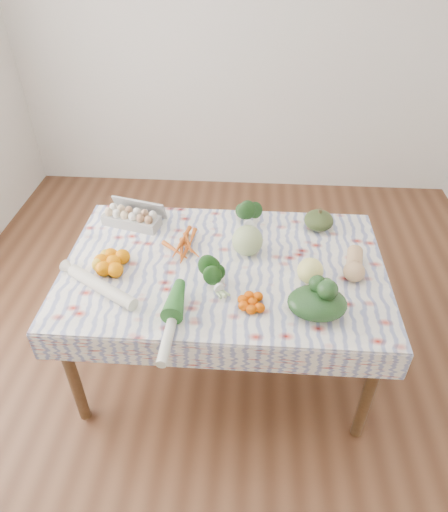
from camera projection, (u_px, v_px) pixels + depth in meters
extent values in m
plane|color=#56321D|center=(224.00, 359.00, 2.83)|extent=(4.50, 4.50, 0.00)
cube|color=silver|center=(243.00, 31.00, 3.73)|extent=(4.00, 0.04, 2.80)
cube|color=brown|center=(224.00, 270.00, 2.38)|extent=(1.60, 1.00, 0.04)
cylinder|color=brown|center=(73.00, 375.00, 2.31)|extent=(0.06, 0.06, 0.71)
cylinder|color=brown|center=(368.00, 392.00, 2.23)|extent=(0.06, 0.06, 0.71)
cylinder|color=brown|center=(117.00, 265.00, 3.00)|extent=(0.06, 0.06, 0.71)
cylinder|color=brown|center=(344.00, 276.00, 2.92)|extent=(0.06, 0.06, 0.71)
cube|color=white|center=(224.00, 266.00, 2.37)|extent=(1.66, 1.06, 0.01)
cube|color=#9E9E99|center=(131.00, 219.00, 2.62)|extent=(0.35, 0.21, 0.09)
cube|color=#CD5B1B|center=(185.00, 245.00, 2.46)|extent=(0.27, 0.25, 0.04)
ellipsoid|color=#1A3D17|center=(249.00, 215.00, 2.61)|extent=(0.17, 0.15, 0.13)
ellipsoid|color=#394921|center=(319.00, 220.00, 2.59)|extent=(0.20, 0.20, 0.11)
sphere|color=#9FB575|center=(247.00, 241.00, 2.39)|extent=(0.20, 0.20, 0.16)
ellipsoid|color=tan|center=(355.00, 263.00, 2.29)|extent=(0.15, 0.25, 0.11)
cube|color=orange|center=(113.00, 262.00, 2.31)|extent=(0.27, 0.27, 0.08)
ellipsoid|color=#194715|center=(215.00, 280.00, 2.19)|extent=(0.18, 0.18, 0.10)
cube|color=#DF5100|center=(252.00, 302.00, 2.11)|extent=(0.18, 0.18, 0.05)
sphere|color=#EFE978|center=(310.00, 271.00, 2.23)|extent=(0.16, 0.16, 0.13)
ellipsoid|color=#183516|center=(317.00, 303.00, 2.06)|extent=(0.27, 0.22, 0.12)
cylinder|color=silver|center=(102.00, 287.00, 2.18)|extent=(0.41, 0.29, 0.06)
cylinder|color=silver|center=(171.00, 323.00, 2.01)|extent=(0.06, 0.46, 0.05)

